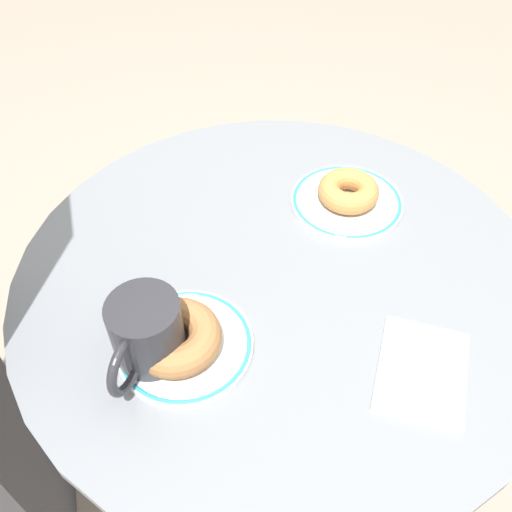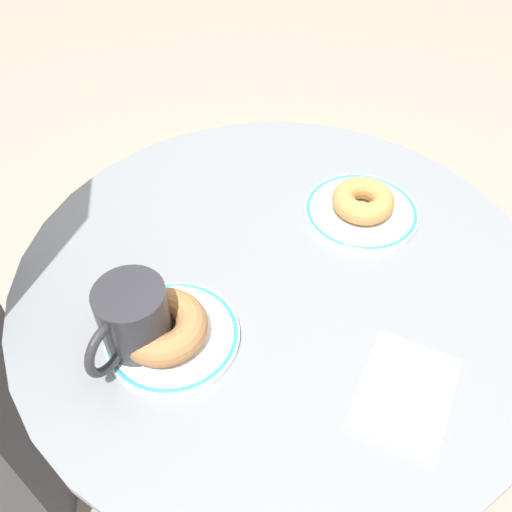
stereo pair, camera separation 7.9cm
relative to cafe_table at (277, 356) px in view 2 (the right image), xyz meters
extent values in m
cube|color=gray|center=(0.00, 0.00, -0.51)|extent=(7.00, 7.00, 0.02)
cylinder|color=slate|center=(0.00, 0.00, 0.22)|extent=(0.80, 0.80, 0.02)
cylinder|color=slate|center=(0.00, 0.00, -0.13)|extent=(0.06, 0.06, 0.69)
cylinder|color=slate|center=(0.00, 0.00, -0.49)|extent=(0.42, 0.42, 0.03)
cylinder|color=white|center=(-0.18, 0.05, 0.23)|extent=(0.18, 0.18, 0.01)
torus|color=teal|center=(-0.18, 0.05, 0.24)|extent=(0.18, 0.18, 0.01)
cylinder|color=white|center=(0.18, -0.03, 0.23)|extent=(0.19, 0.19, 0.01)
torus|color=teal|center=(0.18, -0.03, 0.24)|extent=(0.18, 0.18, 0.01)
torus|color=#A36B3D|center=(-0.19, 0.05, 0.26)|extent=(0.17, 0.17, 0.04)
torus|color=#BC7F42|center=(0.18, -0.03, 0.26)|extent=(0.14, 0.14, 0.04)
cube|color=white|center=(-0.07, -0.24, 0.23)|extent=(0.16, 0.14, 0.01)
cylinder|color=#28282D|center=(-0.22, 0.08, 0.28)|extent=(0.09, 0.09, 0.10)
torus|color=#28282D|center=(-0.27, 0.07, 0.29)|extent=(0.08, 0.03, 0.08)
camera|label=1|loc=(-0.49, -0.24, 0.85)|focal=38.53mm
camera|label=2|loc=(-0.45, -0.30, 0.85)|focal=38.53mm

